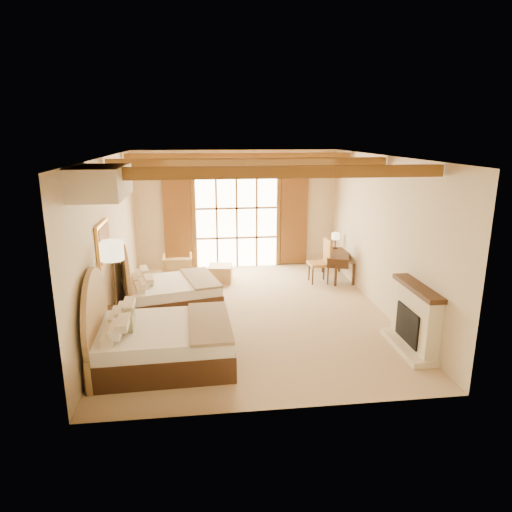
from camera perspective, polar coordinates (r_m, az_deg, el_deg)
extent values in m
plane|color=tan|center=(9.63, -0.65, -7.04)|extent=(7.00, 7.00, 0.00)
plane|color=beige|center=(12.57, -2.46, 5.81)|extent=(5.50, 0.00, 5.50)
plane|color=beige|center=(9.26, -17.85, 1.71)|extent=(0.00, 7.00, 7.00)
plane|color=beige|center=(9.83, 15.48, 2.63)|extent=(0.00, 7.00, 7.00)
plane|color=#B0773E|center=(8.93, -0.72, 12.34)|extent=(7.00, 7.00, 0.00)
cube|color=white|center=(12.59, -2.43, 4.21)|extent=(2.20, 0.02, 2.50)
cube|color=brown|center=(12.54, -9.74, 3.95)|extent=(0.75, 0.06, 2.40)
cube|color=brown|center=(12.78, 4.77, 4.34)|extent=(0.75, 0.06, 2.40)
cube|color=beige|center=(8.34, 19.32, -7.47)|extent=(0.25, 1.30, 1.10)
cube|color=black|center=(8.35, 18.82, -8.15)|extent=(0.18, 0.80, 0.60)
cube|color=beige|center=(8.50, 18.46, -10.64)|extent=(0.45, 1.40, 0.10)
cube|color=#402512|center=(8.14, 19.60, -3.76)|extent=(0.30, 1.40, 0.08)
cube|color=gold|center=(8.51, -18.57, 1.54)|extent=(0.05, 0.95, 0.75)
cube|color=#B5753C|center=(8.50, -18.37, 1.54)|extent=(0.02, 0.82, 0.62)
cube|color=beige|center=(7.04, -18.84, 8.76)|extent=(0.70, 1.40, 0.45)
cube|color=#402512|center=(7.70, -11.36, -11.57)|extent=(2.23, 1.71, 0.42)
cube|color=white|center=(7.56, -11.49, -9.34)|extent=(2.18, 1.68, 0.23)
cube|color=#978260|center=(7.48, -5.83, -8.30)|extent=(0.71, 1.70, 0.05)
cube|color=gray|center=(7.52, -15.46, -7.69)|extent=(0.14, 0.45, 0.25)
cube|color=#402512|center=(9.99, -10.52, -5.32)|extent=(2.21, 1.87, 0.38)
cube|color=white|center=(9.89, -10.60, -3.74)|extent=(2.17, 1.83, 0.21)
cube|color=#978260|center=(9.83, -6.82, -3.01)|extent=(0.91, 1.58, 0.05)
cube|color=gray|center=(9.86, -13.25, -2.62)|extent=(0.20, 0.41, 0.23)
cube|color=#402512|center=(8.62, -16.77, -8.30)|extent=(0.52, 0.52, 0.60)
cylinder|color=#372717|center=(8.68, -16.69, -10.18)|extent=(0.26, 0.26, 0.03)
cylinder|color=#372717|center=(8.38, -17.11, -5.18)|extent=(0.04, 0.04, 1.59)
cylinder|color=beige|center=(8.12, -17.58, 0.64)|extent=(0.40, 0.40, 0.33)
imported|color=tan|center=(11.68, -9.77, -1.47)|extent=(0.75, 0.77, 0.68)
cube|color=tan|center=(11.54, -4.49, -2.17)|extent=(0.65, 0.65, 0.42)
cube|color=#402512|center=(11.80, 10.24, 0.28)|extent=(0.89, 1.36, 0.04)
cube|color=#402512|center=(11.83, 10.22, -0.27)|extent=(0.86, 1.32, 0.20)
cube|color=#AD7A37|center=(11.46, 7.85, -0.97)|extent=(0.52, 0.52, 0.06)
cube|color=#AD7A37|center=(11.43, 8.95, 0.62)|extent=(0.09, 0.49, 0.59)
cylinder|color=#372717|center=(12.23, 9.86, 0.98)|extent=(0.13, 0.13, 0.02)
cylinder|color=#372717|center=(12.20, 9.90, 1.65)|extent=(0.03, 0.03, 0.29)
cylinder|color=beige|center=(12.16, 9.93, 2.47)|extent=(0.21, 0.21, 0.17)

